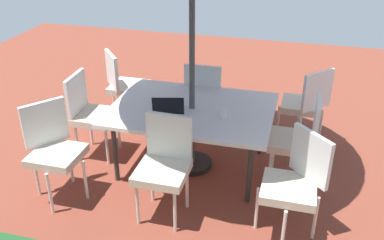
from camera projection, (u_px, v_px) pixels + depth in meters
ground_plane at (192, 166)px, 4.91m from camera, size 10.00×10.00×0.02m
dining_table at (192, 112)px, 4.59m from camera, size 1.70×1.24×0.73m
chair_south at (205, 94)px, 5.30m from camera, size 0.46×0.46×0.98m
chair_east at (90, 111)px, 4.89m from camera, size 0.47×0.46×0.98m
chair_west at (299, 137)px, 4.37m from camera, size 0.46×0.46×0.98m
chair_southeast at (124, 84)px, 5.60m from camera, size 0.59×0.58×0.98m
chair_southwest at (306, 102)px, 5.10m from camera, size 0.59×0.59×0.98m
chair_northwest at (295, 181)px, 3.70m from camera, size 0.59×0.59×0.98m
chair_north at (164, 163)px, 3.95m from camera, size 0.46×0.47×0.98m
chair_northeast at (54, 147)px, 4.19m from camera, size 0.58×0.58×0.98m
laptop at (169, 109)px, 4.43m from camera, size 0.37×0.32×0.21m
cup at (224, 113)px, 4.35m from camera, size 0.07×0.07×0.09m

